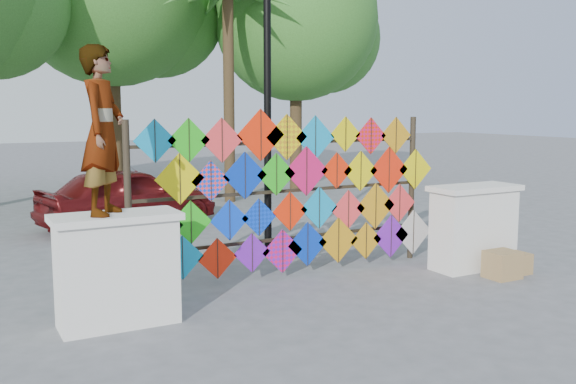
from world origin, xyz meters
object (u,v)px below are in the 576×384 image
object	(u,v)px
vendor_woman	(103,131)
lamppost	(267,92)
sedan	(129,197)
kite_rack	(297,193)

from	to	relation	value
vendor_woman	lamppost	world-z (taller)	lamppost
vendor_woman	lamppost	bearing A→B (deg)	-21.01
sedan	lamppost	distance (m)	4.48
kite_rack	sedan	distance (m)	5.19
kite_rack	lamppost	size ratio (longest dim) A/B	1.11
vendor_woman	sedan	xyz separation A→B (m)	(1.78, 5.95, -1.58)
kite_rack	lamppost	world-z (taller)	lamppost
lamppost	vendor_woman	bearing A→B (deg)	-144.65
sedan	kite_rack	bearing A→B (deg)	179.42
kite_rack	lamppost	xyz separation A→B (m)	(0.16, 1.27, 1.48)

